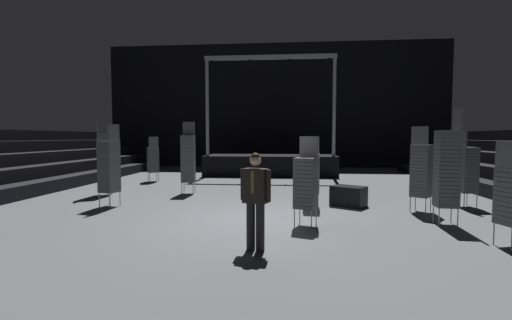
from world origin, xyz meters
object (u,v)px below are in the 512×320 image
(chair_stack_aisle_right, at_px, (447,168))
(equipment_road_case, at_px, (349,196))
(chair_stack_mid_right, at_px, (153,159))
(chair_stack_rear_centre, at_px, (421,170))
(chair_stack_front_left, at_px, (306,182))
(stage_riser, at_px, (271,163))
(chair_stack_rear_left, at_px, (188,158))
(chair_stack_aisle_left, at_px, (311,172))
(chair_stack_mid_centre, at_px, (104,157))
(chair_stack_front_right, at_px, (109,166))
(man_with_tie, at_px, (255,196))
(chair_stack_mid_left, at_px, (467,169))

(chair_stack_aisle_right, distance_m, equipment_road_case, 2.86)
(chair_stack_mid_right, distance_m, chair_stack_rear_centre, 10.91)
(chair_stack_front_left, relative_size, chair_stack_rear_centre, 0.89)
(stage_riser, height_order, chair_stack_rear_left, stage_riser)
(chair_stack_aisle_left, xyz_separation_m, equipment_road_case, (1.06, 0.22, -0.70))
(chair_stack_mid_right, distance_m, chair_stack_mid_centre, 3.74)
(chair_stack_mid_centre, xyz_separation_m, chair_stack_rear_centre, (9.59, -1.89, -0.17))
(stage_riser, relative_size, chair_stack_front_right, 2.88)
(chair_stack_mid_centre, height_order, equipment_road_case, chair_stack_mid_centre)
(chair_stack_aisle_left, bearing_deg, chair_stack_mid_centre, 172.35)
(stage_riser, distance_m, chair_stack_front_left, 11.03)
(stage_riser, relative_size, equipment_road_case, 7.38)
(man_with_tie, bearing_deg, chair_stack_mid_centre, -23.08)
(man_with_tie, xyz_separation_m, chair_stack_front_left, (0.94, 1.77, 0.03))
(chair_stack_rear_centre, bearing_deg, chair_stack_front_left, -112.21)
(chair_stack_aisle_left, bearing_deg, chair_stack_rear_centre, -4.30)
(equipment_road_case, bearing_deg, chair_stack_front_right, -174.32)
(chair_stack_mid_centre, bearing_deg, equipment_road_case, 50.90)
(chair_stack_mid_left, bearing_deg, equipment_road_case, -98.93)
(chair_stack_mid_right, relative_size, chair_stack_rear_left, 0.79)
(chair_stack_rear_centre, height_order, chair_stack_aisle_left, chair_stack_rear_centre)
(chair_stack_mid_right, bearing_deg, man_with_tie, -92.30)
(chair_stack_aisle_left, distance_m, chair_stack_aisle_right, 3.37)
(chair_stack_aisle_left, height_order, equipment_road_case, chair_stack_aisle_left)
(man_with_tie, relative_size, chair_stack_front_right, 0.73)
(chair_stack_mid_right, bearing_deg, chair_stack_mid_left, -56.42)
(chair_stack_mid_left, bearing_deg, chair_stack_rear_centre, -73.29)
(chair_stack_front_right, relative_size, chair_stack_mid_left, 1.08)
(chair_stack_rear_left, relative_size, equipment_road_case, 2.75)
(chair_stack_mid_centre, xyz_separation_m, chair_stack_rear_left, (2.73, 0.53, -0.04))
(man_with_tie, distance_m, chair_stack_aisle_right, 4.61)
(chair_stack_front_right, bearing_deg, equipment_road_case, -68.02)
(chair_stack_front_left, relative_size, chair_stack_mid_left, 0.92)
(man_with_tie, bearing_deg, chair_stack_front_left, -96.91)
(man_with_tie, height_order, chair_stack_mid_centre, chair_stack_mid_centre)
(chair_stack_mid_centre, bearing_deg, chair_stack_aisle_right, 41.34)
(man_with_tie, distance_m, chair_stack_rear_left, 6.62)
(chair_stack_front_left, relative_size, chair_stack_mid_right, 1.00)
(chair_stack_rear_centre, bearing_deg, chair_stack_rear_left, -161.65)
(chair_stack_front_right, bearing_deg, chair_stack_aisle_left, -69.16)
(stage_riser, xyz_separation_m, equipment_road_case, (2.62, -8.54, -0.32))
(stage_riser, height_order, equipment_road_case, stage_riser)
(chair_stack_front_left, height_order, chair_stack_aisle_left, same)
(chair_stack_mid_centre, distance_m, chair_stack_aisle_right, 10.18)
(chair_stack_mid_centre, height_order, chair_stack_rear_centre, chair_stack_mid_centre)
(chair_stack_aisle_right, bearing_deg, man_with_tie, 122.30)
(chair_stack_front_right, height_order, chair_stack_aisle_right, chair_stack_aisle_right)
(chair_stack_aisle_right, height_order, equipment_road_case, chair_stack_aisle_right)
(chair_stack_rear_left, xyz_separation_m, chair_stack_rear_centre, (6.86, -2.42, -0.13))
(equipment_road_case, bearing_deg, chair_stack_rear_centre, -20.53)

